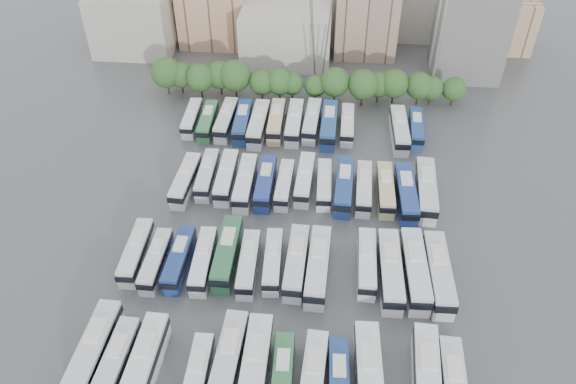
# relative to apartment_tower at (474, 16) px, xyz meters

# --- Properties ---
(ground) EXTENTS (220.00, 220.00, 0.00)m
(ground) POSITION_rel_apartment_tower_xyz_m (-34.00, -58.00, -13.00)
(ground) COLOR #424447
(ground) RESTS_ON ground
(tree_line) EXTENTS (64.53, 7.60, 8.28)m
(tree_line) POSITION_rel_apartment_tower_xyz_m (-36.31, -15.94, -8.61)
(tree_line) COLOR black
(tree_line) RESTS_ON ground
(city_buildings) EXTENTS (102.00, 35.00, 20.00)m
(city_buildings) POSITION_rel_apartment_tower_xyz_m (-41.46, 13.86, -5.13)
(city_buildings) COLOR #9E998E
(city_buildings) RESTS_ON ground
(apartment_tower) EXTENTS (14.00, 14.00, 26.00)m
(apartment_tower) POSITION_rel_apartment_tower_xyz_m (0.00, 0.00, 0.00)
(apartment_tower) COLOR silver
(apartment_tower) RESTS_ON ground
(bus_r0_s0) EXTENTS (3.18, 13.51, 4.22)m
(bus_r0_s0) POSITION_rel_apartment_tower_xyz_m (-55.41, -80.84, -10.93)
(bus_r0_s0) COLOR silver
(bus_r0_s0) RESTS_ON ground
(bus_r0_s1) EXTENTS (2.99, 12.21, 3.81)m
(bus_r0_s1) POSITION_rel_apartment_tower_xyz_m (-52.26, -82.28, -11.13)
(bus_r0_s1) COLOR silver
(bus_r0_s1) RESTS_ON ground
(bus_r0_s2) EXTENTS (3.12, 13.38, 4.18)m
(bus_r0_s2) POSITION_rel_apartment_tower_xyz_m (-48.84, -82.17, -10.95)
(bus_r0_s2) COLOR silver
(bus_r0_s2) RESTS_ON ground
(bus_r0_s4) EXTENTS (2.68, 11.12, 3.47)m
(bus_r0_s4) POSITION_rel_apartment_tower_xyz_m (-42.27, -83.05, -11.30)
(bus_r0_s4) COLOR white
(bus_r0_s4) RESTS_ON ground
(bus_r0_s5) EXTENTS (3.24, 13.08, 4.08)m
(bus_r0_s5) POSITION_rel_apartment_tower_xyz_m (-39.01, -80.63, -11.00)
(bus_r0_s5) COLOR silver
(bus_r0_s5) RESTS_ON ground
(bus_r0_s6) EXTENTS (3.08, 13.72, 4.30)m
(bus_r0_s6) POSITION_rel_apartment_tower_xyz_m (-35.68, -81.37, -10.89)
(bus_r0_s6) COLOR silver
(bus_r0_s6) RESTS_ON ground
(bus_r0_s7) EXTENTS (2.70, 10.93, 3.41)m
(bus_r0_s7) POSITION_rel_apartment_tower_xyz_m (-32.40, -81.85, -11.33)
(bus_r0_s7) COLOR #2F6D3F
(bus_r0_s7) RESTS_ON ground
(bus_r0_s8) EXTENTS (3.30, 12.40, 3.85)m
(bus_r0_s8) POSITION_rel_apartment_tower_xyz_m (-28.87, -82.18, -11.11)
(bus_r0_s8) COLOR silver
(bus_r0_s8) RESTS_ON ground
(bus_r0_s9) EXTENTS (2.85, 11.10, 3.46)m
(bus_r0_s9) POSITION_rel_apartment_tower_xyz_m (-25.82, -82.11, -11.30)
(bus_r0_s9) COLOR navy
(bus_r0_s9) RESTS_ON ground
(bus_r0_s10) EXTENTS (3.57, 13.80, 4.29)m
(bus_r0_s10) POSITION_rel_apartment_tower_xyz_m (-22.39, -81.27, -10.89)
(bus_r0_s10) COLOR silver
(bus_r0_s10) RESTS_ON ground
(bus_r0_s12) EXTENTS (3.59, 13.48, 4.19)m
(bus_r0_s12) POSITION_rel_apartment_tower_xyz_m (-15.75, -80.69, -10.94)
(bus_r0_s12) COLOR silver
(bus_r0_s12) RESTS_ON ground
(bus_r1_s0) EXTENTS (2.83, 11.56, 3.61)m
(bus_r1_s0) POSITION_rel_apartment_tower_xyz_m (-55.44, -63.77, -11.23)
(bus_r1_s0) COLOR silver
(bus_r1_s0) RESTS_ON ground
(bus_r1_s1) EXTENTS (2.40, 10.86, 3.40)m
(bus_r1_s1) POSITION_rel_apartment_tower_xyz_m (-52.18, -65.09, -11.33)
(bus_r1_s1) COLOR silver
(bus_r1_s1) RESTS_ON ground
(bus_r1_s2) EXTENTS (2.58, 11.29, 3.53)m
(bus_r1_s2) POSITION_rel_apartment_tower_xyz_m (-48.96, -64.51, -11.27)
(bus_r1_s2) COLOR navy
(bus_r1_s2) RESTS_ON ground
(bus_r1_s3) EXTENTS (2.90, 11.37, 3.54)m
(bus_r1_s3) POSITION_rel_apartment_tower_xyz_m (-45.45, -64.53, -11.26)
(bus_r1_s3) COLOR silver
(bus_r1_s3) RESTS_ON ground
(bus_r1_s4) EXTENTS (2.88, 12.77, 4.00)m
(bus_r1_s4) POSITION_rel_apartment_tower_xyz_m (-42.31, -62.90, -11.04)
(bus_r1_s4) COLOR #2A623E
(bus_r1_s4) RESTS_ON ground
(bus_r1_s5) EXTENTS (2.82, 11.28, 3.51)m
(bus_r1_s5) POSITION_rel_apartment_tower_xyz_m (-38.99, -64.49, -11.27)
(bus_r1_s5) COLOR silver
(bus_r1_s5) RESTS_ON ground
(bus_r1_s6) EXTENTS (2.90, 10.98, 3.41)m
(bus_r1_s6) POSITION_rel_apartment_tower_xyz_m (-35.62, -63.63, -11.32)
(bus_r1_s6) COLOR silver
(bus_r1_s6) RESTS_ON ground
(bus_r1_s7) EXTENTS (3.01, 12.54, 3.91)m
(bus_r1_s7) POSITION_rel_apartment_tower_xyz_m (-32.26, -63.74, -11.08)
(bus_r1_s7) COLOR silver
(bus_r1_s7) RESTS_ON ground
(bus_r1_s8) EXTENTS (3.30, 13.34, 4.16)m
(bus_r1_s8) POSITION_rel_apartment_tower_xyz_m (-29.17, -64.32, -10.96)
(bus_r1_s8) COLOR silver
(bus_r1_s8) RESTS_ON ground
(bus_r1_s10) EXTENTS (2.59, 11.63, 3.64)m
(bus_r1_s10) POSITION_rel_apartment_tower_xyz_m (-22.36, -62.85, -11.21)
(bus_r1_s10) COLOR silver
(bus_r1_s10) RESTS_ON ground
(bus_r1_s11) EXTENTS (3.26, 13.52, 4.22)m
(bus_r1_s11) POSITION_rel_apartment_tower_xyz_m (-19.16, -64.21, -10.93)
(bus_r1_s11) COLOR silver
(bus_r1_s11) RESTS_ON ground
(bus_r1_s12) EXTENTS (3.50, 13.78, 4.29)m
(bus_r1_s12) POSITION_rel_apartment_tower_xyz_m (-15.74, -63.84, -10.89)
(bus_r1_s12) COLOR silver
(bus_r1_s12) RESTS_ON ground
(bus_r1_s13) EXTENTS (3.28, 13.64, 4.26)m
(bus_r1_s13) POSITION_rel_apartment_tower_xyz_m (-12.58, -64.16, -10.91)
(bus_r1_s13) COLOR silver
(bus_r1_s13) RESTS_ON ground
(bus_r2_s1) EXTENTS (3.04, 12.01, 3.74)m
(bus_r2_s1) POSITION_rel_apartment_tower_xyz_m (-52.21, -46.86, -11.16)
(bus_r2_s1) COLOR silver
(bus_r2_s1) RESTS_ON ground
(bus_r2_s2) EXTENTS (2.75, 11.46, 3.58)m
(bus_r2_s2) POSITION_rel_apartment_tower_xyz_m (-48.95, -44.97, -11.24)
(bus_r2_s2) COLOR silver
(bus_r2_s2) RESTS_ON ground
(bus_r2_s3) EXTENTS (2.87, 12.15, 3.80)m
(bus_r2_s3) POSITION_rel_apartment_tower_xyz_m (-45.58, -45.41, -11.14)
(bus_r2_s3) COLOR silver
(bus_r2_s3) RESTS_ON ground
(bus_r2_s4) EXTENTS (2.83, 12.40, 3.88)m
(bus_r2_s4) POSITION_rel_apartment_tower_xyz_m (-42.18, -46.65, -11.09)
(bus_r2_s4) COLOR silver
(bus_r2_s4) RESTS_ON ground
(bus_r2_s5) EXTENTS (2.68, 11.98, 3.75)m
(bus_r2_s5) POSITION_rel_apartment_tower_xyz_m (-38.84, -46.37, -11.16)
(bus_r2_s5) COLOR navy
(bus_r2_s5) RESTS_ON ground
(bus_r2_s6) EXTENTS (2.55, 10.82, 3.38)m
(bus_r2_s6) POSITION_rel_apartment_tower_xyz_m (-35.68, -46.27, -11.34)
(bus_r2_s6) COLOR silver
(bus_r2_s6) RESTS_ON ground
(bus_r2_s7) EXTENTS (2.92, 11.80, 3.68)m
(bus_r2_s7) POSITION_rel_apartment_tower_xyz_m (-32.43, -44.70, -11.19)
(bus_r2_s7) COLOR white
(bus_r2_s7) RESTS_ON ground
(bus_r2_s8) EXTENTS (2.66, 10.92, 3.41)m
(bus_r2_s8) POSITION_rel_apartment_tower_xyz_m (-29.15, -45.59, -11.33)
(bus_r2_s8) COLOR silver
(bus_r2_s8) RESTS_ON ground
(bus_r2_s9) EXTENTS (3.25, 12.79, 3.98)m
(bus_r2_s9) POSITION_rel_apartment_tower_xyz_m (-25.86, -46.08, -11.04)
(bus_r2_s9) COLOR navy
(bus_r2_s9) RESTS_ON ground
(bus_r2_s10) EXTENTS (2.82, 11.62, 3.63)m
(bus_r2_s10) POSITION_rel_apartment_tower_xyz_m (-22.62, -46.09, -11.22)
(bus_r2_s10) COLOR silver
(bus_r2_s10) RESTS_ON ground
(bus_r2_s11) EXTENTS (2.68, 11.68, 3.66)m
(bus_r2_s11) POSITION_rel_apartment_tower_xyz_m (-19.09, -46.13, -11.20)
(bus_r2_s11) COLOR #C5BC88
(bus_r2_s11) RESTS_ON ground
(bus_r2_s12) EXTENTS (3.27, 12.98, 4.05)m
(bus_r2_s12) POSITION_rel_apartment_tower_xyz_m (-15.83, -47.10, -11.01)
(bus_r2_s12) COLOR navy
(bus_r2_s12) RESTS_ON ground
(bus_r2_s13) EXTENTS (3.56, 13.75, 4.28)m
(bus_r2_s13) POSITION_rel_apartment_tower_xyz_m (-12.56, -45.98, -10.90)
(bus_r2_s13) COLOR silver
(bus_r2_s13) RESTS_ON ground
(bus_r3_s0) EXTENTS (2.71, 10.95, 3.41)m
(bus_r3_s0) POSITION_rel_apartment_tower_xyz_m (-55.60, -27.58, -11.32)
(bus_r3_s0) COLOR silver
(bus_r3_s0) RESTS_ON ground
(bus_r3_s1) EXTENTS (2.77, 11.33, 3.54)m
(bus_r3_s1) POSITION_rel_apartment_tower_xyz_m (-52.25, -28.44, -11.26)
(bus_r3_s1) COLOR #317341
(bus_r3_s1) RESTS_ON ground
(bus_r3_s2) EXTENTS (2.96, 12.11, 3.78)m
(bus_r3_s2) POSITION_rel_apartment_tower_xyz_m (-48.79, -27.80, -11.15)
(bus_r3_s2) COLOR silver
(bus_r3_s2) RESTS_ON ground
(bus_r3_s3) EXTENTS (3.08, 12.28, 3.83)m
(bus_r3_s3) POSITION_rel_apartment_tower_xyz_m (-45.55, -28.28, -11.12)
(bus_r3_s3) COLOR navy
(bus_r3_s3) RESTS_ON ground
(bus_r3_s4) EXTENTS (3.01, 13.01, 4.07)m
(bus_r3_s4) POSITION_rel_apartment_tower_xyz_m (-42.37, -28.87, -11.00)
(bus_r3_s4) COLOR silver
(bus_r3_s4) RESTS_ON ground
(bus_r3_s5) EXTENTS (2.82, 12.18, 3.81)m
(bus_r3_s5) POSITION_rel_apartment_tower_xyz_m (-39.14, -27.42, -11.13)
(bus_r3_s5) COLOR #CDBA8D
(bus_r3_s5) RESTS_ON ground
(bus_r3_s6) EXTENTS (2.78, 12.60, 3.95)m
(bus_r3_s6) POSITION_rel_apartment_tower_xyz_m (-35.63, -27.65, -11.06)
(bus_r3_s6) COLOR silver
(bus_r3_s6) RESTS_ON ground
(bus_r3_s7) EXTENTS (3.19, 12.30, 3.83)m
(bus_r3_s7) POSITION_rel_apartment_tower_xyz_m (-32.33, -26.69, -11.12)
(bus_r3_s7) COLOR silver
(bus_r3_s7) RESTS_ON ground
(bus_r3_s8) EXTENTS (3.05, 13.23, 4.14)m
(bus_r3_s8) POSITION_rel_apartment_tower_xyz_m (-29.04, -27.96, -10.97)
(bus_r3_s8) COLOR navy
(bus_r3_s8) RESTS_ON ground
(bus_r3_s9) EXTENTS (2.55, 11.27, 3.53)m
(bus_r3_s9) POSITION_rel_apartment_tower_xyz_m (-25.56, -27.16, -11.27)
(bus_r3_s9) COLOR silver
(bus_r3_s9) RESTS_ON ground
(bus_r3_s12) EXTENTS (3.18, 12.95, 4.04)m
(bus_r3_s12) POSITION_rel_apartment_tower_xyz_m (-15.81, -28.46, -11.02)
(bus_r3_s12) COLOR silver
(bus_r3_s12) RESTS_ON ground
(bus_r3_s13) EXTENTS (2.90, 11.22, 3.49)m
(bus_r3_s13) POSITION_rel_apartment_tower_xyz_m (-12.57, -27.16, -11.29)
(bus_r3_s13) COLOR navy
(bus_r3_s13) RESTS_ON ground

